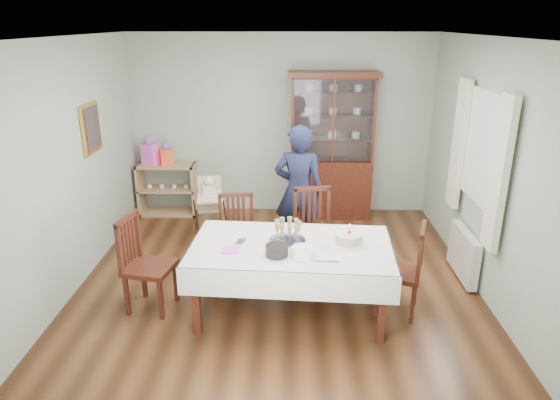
{
  "coord_description": "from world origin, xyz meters",
  "views": [
    {
      "loc": [
        0.14,
        -4.97,
        2.85
      ],
      "look_at": [
        0.03,
        0.2,
        0.98
      ],
      "focal_mm": 32.0,
      "sensor_mm": 36.0,
      "label": 1
    }
  ],
  "objects_px": {
    "chair_far_right": "(314,250)",
    "woman": "(299,192)",
    "china_cabinet": "(332,144)",
    "chair_end_right": "(399,286)",
    "chair_end_left": "(150,282)",
    "gift_bag_pink": "(150,152)",
    "champagne_tray": "(288,235)",
    "high_chair": "(211,218)",
    "dining_table": "(291,278)",
    "sideboard": "(168,189)",
    "gift_bag_orange": "(167,155)",
    "birthday_cake": "(349,239)",
    "chair_far_left": "(237,252)"
  },
  "relations": [
    {
      "from": "chair_far_right",
      "to": "woman",
      "type": "height_order",
      "value": "woman"
    },
    {
      "from": "china_cabinet",
      "to": "chair_end_right",
      "type": "distance_m",
      "value": 2.88
    },
    {
      "from": "chair_end_left",
      "to": "gift_bag_pink",
      "type": "bearing_deg",
      "value": 25.12
    },
    {
      "from": "champagne_tray",
      "to": "high_chair",
      "type": "bearing_deg",
      "value": 123.0
    },
    {
      "from": "dining_table",
      "to": "chair_end_left",
      "type": "distance_m",
      "value": 1.47
    },
    {
      "from": "sideboard",
      "to": "woman",
      "type": "relative_size",
      "value": 0.53
    },
    {
      "from": "dining_table",
      "to": "champagne_tray",
      "type": "distance_m",
      "value": 0.45
    },
    {
      "from": "gift_bag_pink",
      "to": "champagne_tray",
      "type": "bearing_deg",
      "value": -51.93
    },
    {
      "from": "woman",
      "to": "dining_table",
      "type": "bearing_deg",
      "value": 94.48
    },
    {
      "from": "woman",
      "to": "gift_bag_pink",
      "type": "distance_m",
      "value": 2.61
    },
    {
      "from": "china_cabinet",
      "to": "gift_bag_orange",
      "type": "xyz_separation_m",
      "value": [
        -2.47,
        0.0,
        -0.17
      ]
    },
    {
      "from": "chair_end_right",
      "to": "gift_bag_pink",
      "type": "height_order",
      "value": "gift_bag_pink"
    },
    {
      "from": "dining_table",
      "to": "birthday_cake",
      "type": "bearing_deg",
      "value": 3.11
    },
    {
      "from": "birthday_cake",
      "to": "gift_bag_pink",
      "type": "relative_size",
      "value": 0.73
    },
    {
      "from": "sideboard",
      "to": "woman",
      "type": "bearing_deg",
      "value": -34.58
    },
    {
      "from": "chair_end_right",
      "to": "champagne_tray",
      "type": "height_order",
      "value": "champagne_tray"
    },
    {
      "from": "chair_far_left",
      "to": "gift_bag_orange",
      "type": "relative_size",
      "value": 2.79
    },
    {
      "from": "chair_far_right",
      "to": "champagne_tray",
      "type": "height_order",
      "value": "chair_far_right"
    },
    {
      "from": "chair_end_left",
      "to": "woman",
      "type": "relative_size",
      "value": 0.6
    },
    {
      "from": "chair_far_left",
      "to": "gift_bag_pink",
      "type": "relative_size",
      "value": 2.21
    },
    {
      "from": "chair_far_right",
      "to": "gift_bag_pink",
      "type": "height_order",
      "value": "gift_bag_pink"
    },
    {
      "from": "birthday_cake",
      "to": "gift_bag_pink",
      "type": "distance_m",
      "value": 3.83
    },
    {
      "from": "champagne_tray",
      "to": "birthday_cake",
      "type": "distance_m",
      "value": 0.61
    },
    {
      "from": "chair_end_left",
      "to": "champagne_tray",
      "type": "distance_m",
      "value": 1.53
    },
    {
      "from": "woman",
      "to": "high_chair",
      "type": "height_order",
      "value": "woman"
    },
    {
      "from": "chair_end_right",
      "to": "chair_far_left",
      "type": "bearing_deg",
      "value": -96.47
    },
    {
      "from": "dining_table",
      "to": "chair_far_right",
      "type": "height_order",
      "value": "chair_far_right"
    },
    {
      "from": "chair_end_left",
      "to": "birthday_cake",
      "type": "bearing_deg",
      "value": -79.34
    },
    {
      "from": "chair_end_left",
      "to": "chair_end_right",
      "type": "relative_size",
      "value": 1.04
    },
    {
      "from": "high_chair",
      "to": "woman",
      "type": "bearing_deg",
      "value": -21.89
    },
    {
      "from": "china_cabinet",
      "to": "woman",
      "type": "bearing_deg",
      "value": -110.29
    },
    {
      "from": "high_chair",
      "to": "gift_bag_pink",
      "type": "relative_size",
      "value": 2.2
    },
    {
      "from": "gift_bag_pink",
      "to": "gift_bag_orange",
      "type": "height_order",
      "value": "gift_bag_pink"
    },
    {
      "from": "sideboard",
      "to": "chair_end_left",
      "type": "bearing_deg",
      "value": -80.83
    },
    {
      "from": "champagne_tray",
      "to": "birthday_cake",
      "type": "bearing_deg",
      "value": -3.91
    },
    {
      "from": "birthday_cake",
      "to": "woman",
      "type": "bearing_deg",
      "value": 109.43
    },
    {
      "from": "chair_far_right",
      "to": "birthday_cake",
      "type": "height_order",
      "value": "chair_far_right"
    },
    {
      "from": "dining_table",
      "to": "china_cabinet",
      "type": "relative_size",
      "value": 0.95
    },
    {
      "from": "chair_far_left",
      "to": "chair_end_left",
      "type": "height_order",
      "value": "chair_end_left"
    },
    {
      "from": "chair_end_left",
      "to": "birthday_cake",
      "type": "height_order",
      "value": "chair_end_left"
    },
    {
      "from": "gift_bag_orange",
      "to": "high_chair",
      "type": "bearing_deg",
      "value": -53.23
    },
    {
      "from": "chair_far_right",
      "to": "high_chair",
      "type": "relative_size",
      "value": 1.08
    },
    {
      "from": "china_cabinet",
      "to": "gift_bag_orange",
      "type": "distance_m",
      "value": 2.48
    },
    {
      "from": "chair_far_left",
      "to": "chair_end_left",
      "type": "xyz_separation_m",
      "value": [
        -0.83,
        -0.77,
        0.02
      ]
    },
    {
      "from": "china_cabinet",
      "to": "dining_table",
      "type": "bearing_deg",
      "value": -102.26
    },
    {
      "from": "chair_far_left",
      "to": "gift_bag_pink",
      "type": "bearing_deg",
      "value": 120.62
    },
    {
      "from": "chair_far_right",
      "to": "birthday_cake",
      "type": "relative_size",
      "value": 3.24
    },
    {
      "from": "gift_bag_orange",
      "to": "sideboard",
      "type": "bearing_deg",
      "value": 144.45
    },
    {
      "from": "chair_end_left",
      "to": "sideboard",
      "type": "bearing_deg",
      "value": 20.49
    },
    {
      "from": "chair_end_left",
      "to": "champagne_tray",
      "type": "xyz_separation_m",
      "value": [
        1.43,
        0.02,
        0.53
      ]
    }
  ]
}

